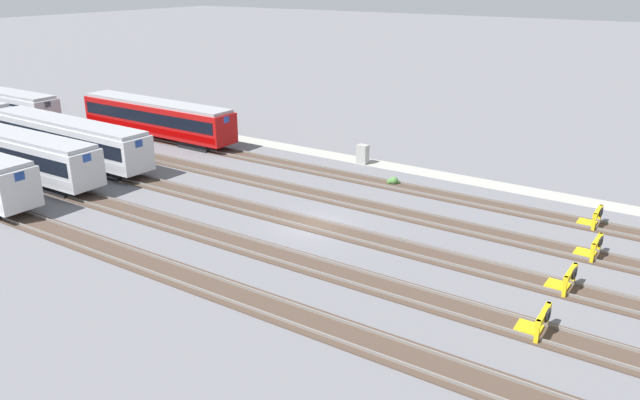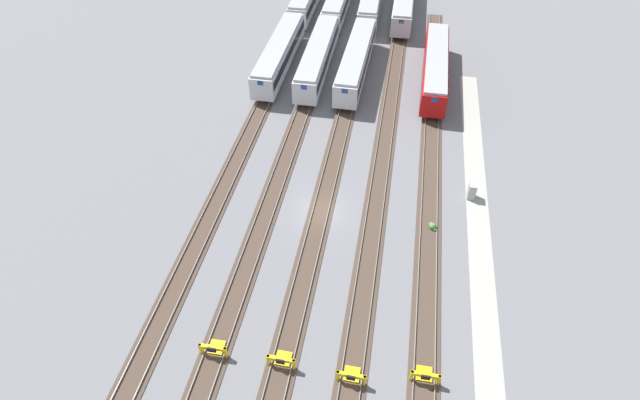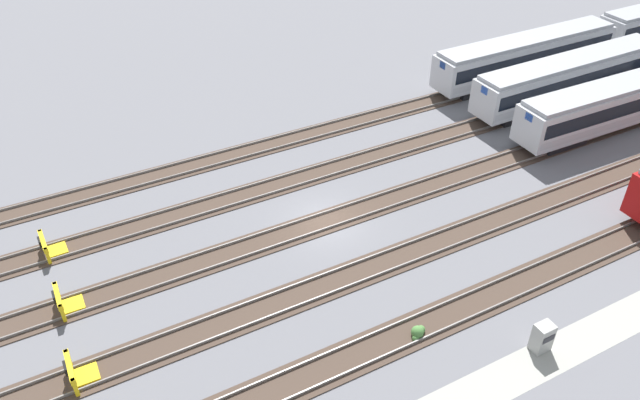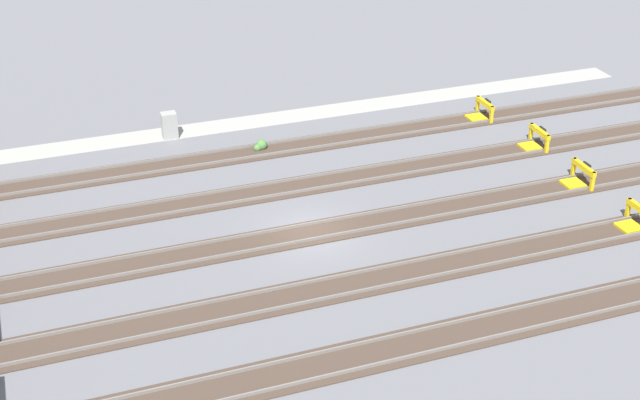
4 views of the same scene
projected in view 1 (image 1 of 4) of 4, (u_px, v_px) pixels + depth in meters
The scene contains 16 objects.
ground_plane at pixel (315, 225), 39.63m from camera, with size 400.00×400.00×0.00m, color slate.
service_walkway at pixel (413, 170), 50.69m from camera, with size 54.00×2.00×0.01m, color #9E9E93.
rail_track_nearest at pixel (387, 184), 47.24m from camera, with size 90.00×2.23×0.21m.
rail_track_near_inner at pixel (354, 203), 43.43m from camera, with size 90.00×2.24×0.21m.
rail_track_middle at pixel (315, 225), 39.62m from camera, with size 90.00×2.24×0.21m.
rail_track_far_inner at pixel (267, 252), 35.80m from camera, with size 90.00×2.23×0.21m.
rail_track_farthest at pixel (208, 285), 31.99m from camera, with size 90.00×2.23×0.21m.
subway_car_front_row_right_inner at pixel (157, 118), 59.50m from camera, with size 18.03×3.03×3.70m.
subway_car_back_row_centre at pixel (14, 153), 48.13m from camera, with size 18.02×2.99×3.70m.
subway_car_back_row_rightmost at pixel (68, 139), 51.92m from camera, with size 18.05×3.19×3.70m.
bumper_stop_nearest_track at pixel (593, 218), 39.44m from camera, with size 1.34×2.00×1.22m.
bumper_stop_near_inner_track at pixel (591, 248), 35.15m from camera, with size 1.35×2.00×1.22m.
bumper_stop_middle_track at pixel (564, 280), 31.49m from camera, with size 1.35×2.00×1.22m.
bumper_stop_far_inner_track at pixel (537, 322), 27.68m from camera, with size 1.36×2.00×1.22m.
electrical_cabinet at pixel (363, 154), 52.22m from camera, with size 0.90×0.73×1.60m.
weed_clump at pixel (393, 181), 47.26m from camera, with size 0.92×0.70×0.64m.
Camera 1 is at (-20.63, 30.30, 15.14)m, focal length 35.00 mm.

